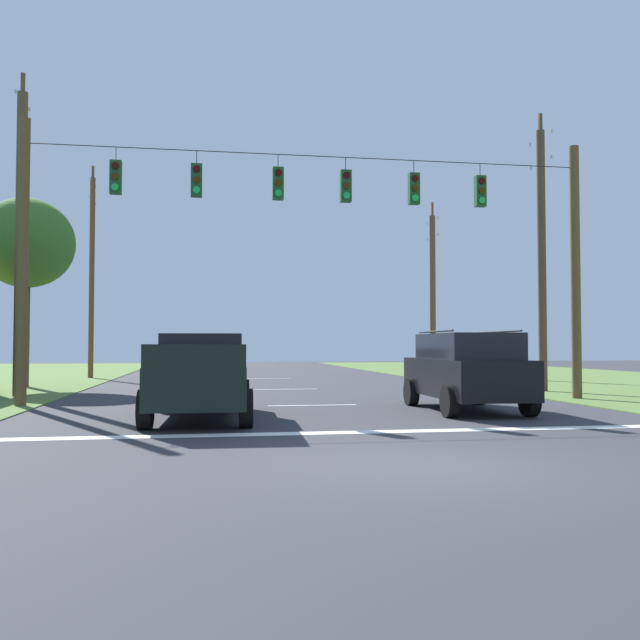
% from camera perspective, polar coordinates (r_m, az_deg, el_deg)
% --- Properties ---
extents(ground_plane, '(120.00, 120.00, 0.00)m').
position_cam_1_polar(ground_plane, '(9.91, 8.02, -11.87)').
color(ground_plane, '#333338').
extents(stop_bar_stripe, '(14.11, 0.45, 0.01)m').
position_cam_1_polar(stop_bar_stripe, '(13.40, 3.30, -9.30)').
color(stop_bar_stripe, white).
rests_on(stop_bar_stripe, ground).
extents(lane_dash_0, '(2.50, 0.15, 0.01)m').
position_cam_1_polar(lane_dash_0, '(19.27, -0.63, -7.11)').
color(lane_dash_0, white).
rests_on(lane_dash_0, ground).
extents(lane_dash_1, '(2.50, 0.15, 0.01)m').
position_cam_1_polar(lane_dash_1, '(26.26, -2.98, -5.77)').
color(lane_dash_1, white).
rests_on(lane_dash_1, ground).
extents(lane_dash_2, '(2.50, 0.15, 0.01)m').
position_cam_1_polar(lane_dash_2, '(34.80, -4.55, -4.87)').
color(lane_dash_2, white).
rests_on(lane_dash_2, ground).
extents(overhead_signal_span, '(16.70, 0.31, 7.96)m').
position_cam_1_polar(overhead_signal_span, '(20.23, -0.40, 6.16)').
color(overhead_signal_span, brown).
rests_on(overhead_signal_span, ground).
extents(pickup_truck, '(2.45, 5.47, 1.95)m').
position_cam_1_polar(pickup_truck, '(15.99, -9.89, -4.64)').
color(pickup_truck, black).
rests_on(pickup_truck, ground).
extents(suv_black, '(2.29, 4.84, 2.05)m').
position_cam_1_polar(suv_black, '(18.02, 12.05, -4.04)').
color(suv_black, black).
rests_on(suv_black, ground).
extents(distant_car_crossing_white, '(2.09, 4.34, 1.52)m').
position_cam_1_polar(distant_car_crossing_white, '(36.10, -8.95, -3.50)').
color(distant_car_crossing_white, silver).
rests_on(distant_car_crossing_white, ground).
extents(utility_pole_mid_right, '(0.30, 1.73, 10.17)m').
position_cam_1_polar(utility_pole_mid_right, '(26.26, 17.98, 5.31)').
color(utility_pole_mid_right, brown).
rests_on(utility_pole_mid_right, ground).
extents(utility_pole_far_right, '(0.33, 1.92, 9.60)m').
position_cam_1_polar(utility_pole_far_right, '(38.28, 9.37, 2.39)').
color(utility_pole_far_right, brown).
rests_on(utility_pole_far_right, ground).
extents(utility_pole_mid_left, '(0.34, 1.74, 10.66)m').
position_cam_1_polar(utility_pole_mid_left, '(24.54, -23.68, 6.15)').
color(utility_pole_mid_left, brown).
rests_on(utility_pole_mid_left, ground).
extents(utility_pole_far_left, '(0.26, 1.88, 10.89)m').
position_cam_1_polar(utility_pole_far_left, '(36.91, -18.47, 3.93)').
color(utility_pole_far_left, brown).
rests_on(utility_pole_far_left, ground).
extents(tree_roadside_right, '(3.77, 3.77, 7.60)m').
position_cam_1_polar(tree_roadside_right, '(30.06, -23.26, 5.85)').
color(tree_roadside_right, brown).
rests_on(tree_roadside_right, ground).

